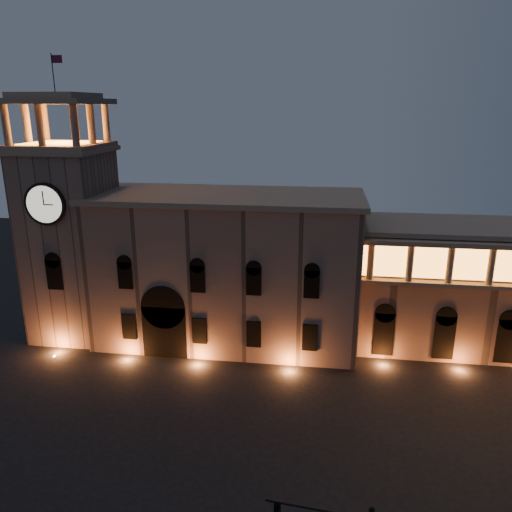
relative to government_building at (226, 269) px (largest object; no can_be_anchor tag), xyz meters
name	(u,v)px	position (x,y,z in m)	size (l,w,h in m)	color
ground	(201,460)	(2.08, -21.93, -8.77)	(160.00, 160.00, 0.00)	black
government_building	(226,269)	(0.00, 0.00, 0.00)	(30.80, 12.80, 17.60)	#7E6152
clock_tower	(71,234)	(-18.42, -0.95, 3.73)	(9.80, 9.80, 32.40)	#7E6152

